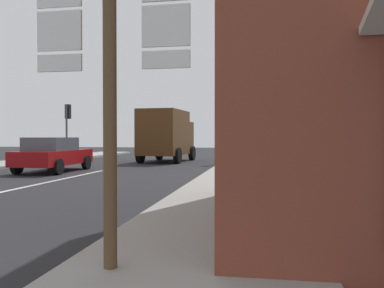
% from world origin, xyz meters
% --- Properties ---
extents(ground_plane, '(80.00, 80.00, 0.00)m').
position_xyz_m(ground_plane, '(0.00, 10.00, 0.00)').
color(ground_plane, '#232326').
extents(sidewalk_right, '(2.84, 44.00, 0.14)m').
position_xyz_m(sidewalk_right, '(6.20, 8.00, 0.07)').
color(sidewalk_right, gray).
rests_on(sidewalk_right, ground).
extents(lane_centre_stripe, '(0.16, 12.00, 0.01)m').
position_xyz_m(lane_centre_stripe, '(0.00, 6.00, 0.01)').
color(lane_centre_stripe, silver).
rests_on(lane_centre_stripe, ground).
extents(sedan_far, '(2.05, 4.24, 1.47)m').
position_xyz_m(sedan_far, '(-1.85, 11.17, 0.76)').
color(sedan_far, maroon).
rests_on(sedan_far, ground).
extents(delivery_truck, '(2.77, 5.14, 3.05)m').
position_xyz_m(delivery_truck, '(1.33, 18.64, 1.65)').
color(delivery_truck, '#4C2D14').
rests_on(delivery_truck, ground).
extents(route_sign_post, '(1.66, 0.14, 3.20)m').
position_xyz_m(route_sign_post, '(5.35, -0.62, 1.91)').
color(route_sign_post, brown).
rests_on(route_sign_post, ground).
extents(traffic_light_far_right, '(0.30, 0.49, 3.46)m').
position_xyz_m(traffic_light_far_right, '(5.08, 17.39, 2.56)').
color(traffic_light_far_right, '#47474C').
rests_on(traffic_light_far_right, ground).
extents(traffic_light_far_left, '(0.30, 0.49, 3.54)m').
position_xyz_m(traffic_light_far_left, '(-5.08, 18.74, 2.62)').
color(traffic_light_far_left, '#47474C').
rests_on(traffic_light_far_left, ground).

